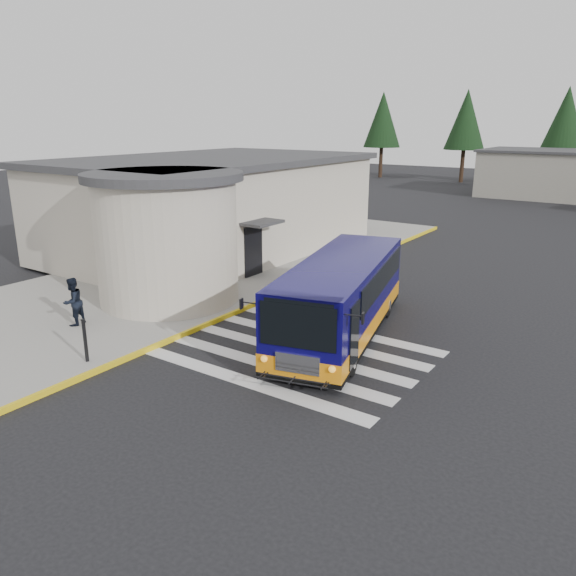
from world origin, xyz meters
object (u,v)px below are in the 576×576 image
Objects in this scene: pedestrian_b at (73,302)px; bollard at (85,340)px; pedestrian_a at (153,289)px; transit_bus at (341,301)px.

bollard is (2.87, -1.64, -0.18)m from pedestrian_b.
pedestrian_a is at bearing 111.48° from bollard.
bollard is (-4.79, -6.10, -0.43)m from transit_bus.
pedestrian_b is 1.28× the size of bollard.
pedestrian_b is at bearing 119.71° from pedestrian_a.
pedestrian_b reaches higher than bollard.
transit_bus is 7.77m from bollard.
transit_bus is at bearing 51.87° from bollard.
bollard is at bearing -142.39° from transit_bus.
pedestrian_b is at bearing -164.00° from transit_bus.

